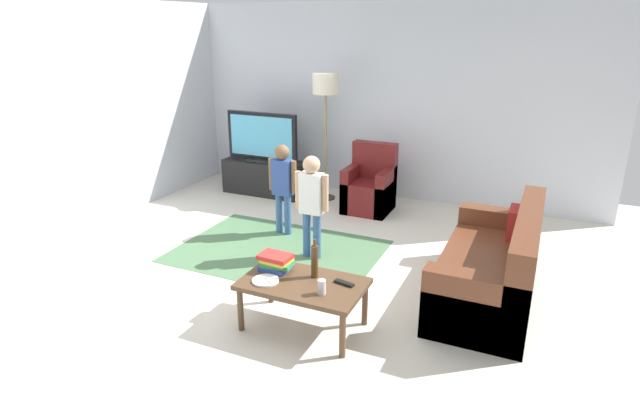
% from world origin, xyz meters
% --- Properties ---
extents(ground, '(7.80, 7.80, 0.00)m').
position_xyz_m(ground, '(0.00, 0.00, 0.00)').
color(ground, beige).
extents(wall_back, '(6.00, 0.12, 2.70)m').
position_xyz_m(wall_back, '(0.00, 3.00, 1.35)').
color(wall_back, silver).
rests_on(wall_back, ground).
extents(wall_left, '(0.12, 6.00, 2.70)m').
position_xyz_m(wall_left, '(-3.00, 0.00, 1.35)').
color(wall_left, silver).
rests_on(wall_left, ground).
extents(area_rug, '(2.20, 1.60, 0.01)m').
position_xyz_m(area_rug, '(-0.49, 0.53, 0.00)').
color(area_rug, '#4C724C').
rests_on(area_rug, ground).
extents(tv_stand, '(1.20, 0.44, 0.50)m').
position_xyz_m(tv_stand, '(-1.67, 2.30, 0.24)').
color(tv_stand, black).
rests_on(tv_stand, ground).
extents(tv, '(1.10, 0.28, 0.71)m').
position_xyz_m(tv, '(-1.67, 2.28, 0.85)').
color(tv, black).
rests_on(tv, tv_stand).
extents(couch, '(0.80, 1.80, 0.86)m').
position_xyz_m(couch, '(1.84, 0.42, 0.29)').
color(couch, brown).
rests_on(couch, ground).
extents(armchair, '(0.60, 0.60, 0.90)m').
position_xyz_m(armchair, '(-0.01, 2.26, 0.30)').
color(armchair, maroon).
rests_on(armchair, ground).
extents(floor_lamp, '(0.36, 0.36, 1.78)m').
position_xyz_m(floor_lamp, '(-0.75, 2.45, 1.54)').
color(floor_lamp, '#262626').
rests_on(floor_lamp, ground).
extents(child_near_tv, '(0.37, 0.18, 1.09)m').
position_xyz_m(child_near_tv, '(-0.67, 1.03, 0.66)').
color(child_near_tv, '#33598C').
rests_on(child_near_tv, ground).
extents(child_center, '(0.38, 0.18, 1.13)m').
position_xyz_m(child_center, '(-0.08, 0.55, 0.68)').
color(child_center, '#33598C').
rests_on(child_center, ground).
extents(coffee_table, '(1.00, 0.60, 0.42)m').
position_xyz_m(coffee_table, '(0.44, -0.72, 0.37)').
color(coffee_table, '#513823').
rests_on(coffee_table, ground).
extents(book_stack, '(0.29, 0.21, 0.14)m').
position_xyz_m(book_stack, '(0.14, -0.62, 0.49)').
color(book_stack, '#334CA5').
rests_on(book_stack, coffee_table).
extents(bottle, '(0.06, 0.06, 0.34)m').
position_xyz_m(bottle, '(0.49, -0.60, 0.56)').
color(bottle, '#4C3319').
rests_on(bottle, coffee_table).
extents(tv_remote, '(0.18, 0.08, 0.02)m').
position_xyz_m(tv_remote, '(0.76, -0.62, 0.43)').
color(tv_remote, black).
rests_on(tv_remote, coffee_table).
extents(soda_can, '(0.07, 0.07, 0.12)m').
position_xyz_m(soda_can, '(0.66, -0.84, 0.48)').
color(soda_can, silver).
rests_on(soda_can, coffee_table).
extents(plate, '(0.22, 0.22, 0.02)m').
position_xyz_m(plate, '(0.16, -0.84, 0.43)').
color(plate, white).
rests_on(plate, coffee_table).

